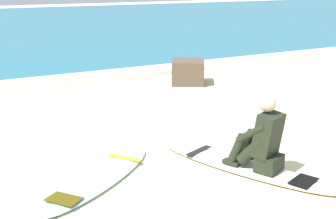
% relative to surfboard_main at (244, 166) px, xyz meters
% --- Properties ---
extents(ground_plane, '(80.00, 80.00, 0.00)m').
position_rel_surfboard_main_xyz_m(ground_plane, '(-0.86, -0.79, -0.04)').
color(ground_plane, beige).
extents(breaking_foam, '(80.00, 0.90, 0.11)m').
position_rel_surfboard_main_xyz_m(breaking_foam, '(-0.86, 6.09, 0.02)').
color(breaking_foam, white).
rests_on(breaking_foam, ground).
extents(surfboard_main, '(1.37, 2.55, 0.08)m').
position_rel_surfboard_main_xyz_m(surfboard_main, '(0.00, 0.00, 0.00)').
color(surfboard_main, '#EFE5C6').
rests_on(surfboard_main, ground).
extents(surfer_seated, '(0.56, 0.77, 0.95)m').
position_rel_surfboard_main_xyz_m(surfer_seated, '(0.08, -0.22, 0.40)').
color(surfer_seated, black).
rests_on(surfer_seated, surfboard_main).
extents(surfboard_spare_near, '(2.07, 1.70, 0.08)m').
position_rel_surfboard_main_xyz_m(surfboard_spare_near, '(-1.73, 0.57, 0.00)').
color(surfboard_spare_near, '#9ED1E5').
rests_on(surfboard_spare_near, ground).
extents(shoreline_rock, '(1.03, 1.04, 0.54)m').
position_rel_surfboard_main_xyz_m(shoreline_rock, '(2.01, 4.59, 0.23)').
color(shoreline_rock, brown).
rests_on(shoreline_rock, ground).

